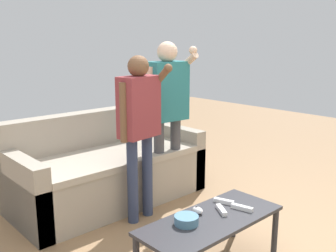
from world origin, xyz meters
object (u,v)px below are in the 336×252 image
game_remote_nunchuk (198,210)px  coffee_table (211,225)px  player_right (167,103)px  player_center (139,119)px  game_remote_wand_spare (224,201)px  game_remote_wand_far (242,208)px  snack_bowl (186,220)px  game_remote_wand_near (221,210)px  couch (107,170)px

game_remote_nunchuk → coffee_table: bearing=-82.2°
coffee_table → player_right: player_right is taller
player_center → player_right: size_ratio=0.93×
coffee_table → game_remote_wand_spare: 0.29m
player_center → game_remote_nunchuk: bearing=-100.8°
coffee_table → game_remote_nunchuk: size_ratio=12.29×
game_remote_wand_far → snack_bowl: bearing=166.0°
player_center → game_remote_wand_near: size_ratio=9.60×
game_remote_wand_far → game_remote_nunchuk: bearing=148.4°
game_remote_nunchuk → game_remote_wand_spare: bearing=-2.4°
player_right → player_center: bearing=-161.1°
couch → game_remote_wand_far: (0.10, -1.60, 0.10)m
player_center → game_remote_wand_far: (0.12, -1.03, -0.52)m
player_right → game_remote_wand_near: 1.36m
snack_bowl → player_right: 1.47m
couch → game_remote_wand_spare: couch is taller
game_remote_wand_far → couch: bearing=93.6°
couch → player_center: (-0.02, -0.57, 0.62)m
coffee_table → snack_bowl: snack_bowl is taller
couch → game_remote_nunchuk: bearing=-97.3°
snack_bowl → player_right: player_right is taller
game_remote_nunchuk → player_right: 1.34m
game_remote_wand_far → game_remote_wand_spare: bearing=93.2°
player_center → game_remote_wand_near: 1.09m
couch → game_remote_nunchuk: 1.44m
game_remote_nunchuk → player_right: (0.64, 1.02, 0.58)m
game_remote_wand_near → player_right: bearing=65.9°
player_right → game_remote_wand_far: (-0.36, -1.20, -0.59)m
coffee_table → game_remote_wand_near: bearing=7.9°
coffee_table → player_center: bearing=81.4°
snack_bowl → game_remote_wand_near: snack_bowl is taller
game_remote_nunchuk → player_center: bearing=79.2°
player_right → game_remote_wand_spare: player_right is taller
player_right → game_remote_wand_near: (-0.50, -1.12, -0.59)m
couch → game_remote_nunchuk: couch is taller
couch → player_center: bearing=-91.9°
couch → player_right: (0.46, -0.40, 0.69)m
coffee_table → player_center: 1.14m
snack_bowl → game_remote_nunchuk: size_ratio=1.86×
coffee_table → player_right: bearing=61.1°
couch → coffee_table: bearing=-96.2°
game_remote_nunchuk → player_right: size_ratio=0.06×
couch → coffee_table: couch is taller
game_remote_nunchuk → player_center: size_ratio=0.06×
couch → coffee_table: size_ratio=1.76×
player_right → game_remote_wand_near: size_ratio=10.33×
game_remote_wand_far → game_remote_wand_spare: (-0.01, 0.16, 0.00)m
player_right → game_remote_wand_far: size_ratio=9.62×
player_center → game_remote_wand_spare: bearing=-82.8°
couch → snack_bowl: 1.53m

